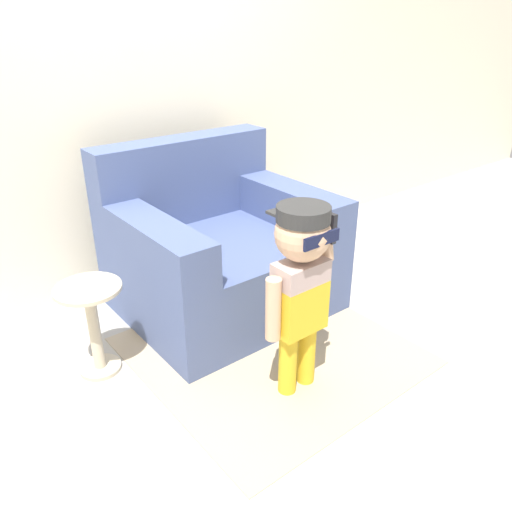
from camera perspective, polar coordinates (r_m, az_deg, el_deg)
ground_plane at (r=2.84m, az=-4.59°, el=-8.03°), size 10.00×10.00×0.00m
wall_back at (r=3.14m, az=-14.97°, el=19.85°), size 10.00×0.05×2.60m
armchair at (r=2.93m, az=-4.37°, el=0.56°), size 1.12×1.00×0.94m
person_child at (r=2.11m, az=5.11°, el=-1.95°), size 0.37×0.27×0.90m
side_table at (r=2.49m, az=-18.13°, el=-7.06°), size 0.31×0.31×0.46m
rug at (r=2.65m, az=1.71°, el=-10.68°), size 1.27×1.27×0.01m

